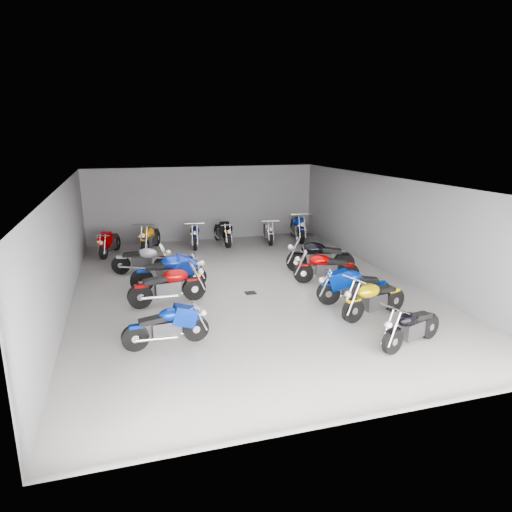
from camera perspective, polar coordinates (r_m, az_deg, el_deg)
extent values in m
plane|color=gray|center=(13.95, -1.25, -4.00)|extent=(14.00, 14.00, 0.00)
cube|color=slate|center=(20.24, -6.58, 6.51)|extent=(10.00, 0.10, 3.20)
cube|color=slate|center=(13.15, -22.81, 0.90)|extent=(0.10, 14.00, 3.20)
cube|color=slate|center=(15.57, 16.78, 3.46)|extent=(0.10, 14.00, 3.20)
cube|color=black|center=(13.26, -1.33, 9.29)|extent=(10.00, 14.00, 0.04)
cube|color=black|center=(13.49, -0.69, -4.63)|extent=(0.32, 0.32, 0.01)
cylinder|color=black|center=(10.49, -7.54, -8.97)|extent=(0.60, 0.17, 0.59)
cylinder|color=black|center=(10.28, -14.87, -9.87)|extent=(0.60, 0.19, 0.59)
cube|color=#2D2D30|center=(10.33, -11.19, -8.96)|extent=(0.62, 0.33, 0.37)
ellipsoid|color=#02208D|center=(10.25, -10.15, -7.32)|extent=(0.66, 0.42, 0.33)
cube|color=black|center=(10.18, -12.90, -7.83)|extent=(0.58, 0.31, 0.17)
cylinder|color=black|center=(12.97, -7.75, -4.06)|extent=(0.68, 0.23, 0.66)
cylinder|color=black|center=(12.63, -14.29, -4.92)|extent=(0.68, 0.25, 0.66)
cube|color=#2D2D30|center=(12.75, -11.00, -4.05)|extent=(0.71, 0.41, 0.42)
ellipsoid|color=#8C0506|center=(12.70, -10.07, -2.50)|extent=(0.76, 0.52, 0.37)
cube|color=black|center=(12.59, -12.53, -2.99)|extent=(0.67, 0.38, 0.19)
cylinder|color=black|center=(13.99, -7.63, -2.57)|extent=(0.70, 0.16, 0.69)
cylinder|color=black|center=(13.89, -14.06, -3.03)|extent=(0.70, 0.18, 0.69)
cube|color=#2D2D30|center=(13.89, -10.85, -2.38)|extent=(0.71, 0.34, 0.43)
ellipsoid|color=#0B269B|center=(13.81, -9.94, -0.94)|extent=(0.75, 0.45, 0.39)
cube|color=black|center=(13.79, -12.35, -1.28)|extent=(0.67, 0.32, 0.20)
cylinder|color=black|center=(15.55, -11.52, -1.10)|extent=(0.63, 0.30, 0.62)
cylinder|color=black|center=(15.89, -16.51, -1.08)|extent=(0.64, 0.32, 0.62)
cube|color=#2D2D30|center=(15.68, -14.07, -0.75)|extent=(0.69, 0.46, 0.39)
ellipsoid|color=#ABABB1|center=(15.55, -13.37, 0.35)|extent=(0.74, 0.56, 0.35)
cube|color=black|center=(15.69, -15.23, 0.21)|extent=(0.65, 0.43, 0.18)
cylinder|color=black|center=(10.24, 16.69, -10.15)|extent=(0.58, 0.30, 0.58)
cylinder|color=black|center=(11.24, 20.81, -8.21)|extent=(0.59, 0.32, 0.58)
cube|color=#2D2D30|center=(10.70, 18.89, -8.69)|extent=(0.64, 0.45, 0.36)
ellipsoid|color=black|center=(10.44, 18.39, -7.53)|extent=(0.70, 0.55, 0.33)
cube|color=black|center=(10.83, 19.90, -7.05)|extent=(0.60, 0.42, 0.16)
cylinder|color=black|center=(11.60, 12.03, -6.67)|extent=(0.65, 0.28, 0.63)
cylinder|color=black|center=(12.58, 16.85, -5.27)|extent=(0.65, 0.30, 0.63)
cube|color=#2D2D30|center=(12.04, 14.57, -5.51)|extent=(0.70, 0.45, 0.40)
ellipsoid|color=#D1B500|center=(11.79, 13.92, -4.27)|extent=(0.75, 0.55, 0.36)
cube|color=black|center=(12.17, 15.70, -3.98)|extent=(0.65, 0.42, 0.18)
cylinder|color=black|center=(12.67, 9.02, -4.63)|extent=(0.65, 0.27, 0.64)
cylinder|color=black|center=(13.05, 15.29, -4.40)|extent=(0.66, 0.29, 0.64)
cube|color=#2D2D30|center=(12.81, 12.23, -4.09)|extent=(0.70, 0.44, 0.40)
ellipsoid|color=#0123A5|center=(12.66, 11.34, -2.75)|extent=(0.75, 0.55, 0.36)
cube|color=black|center=(12.81, 13.68, -2.86)|extent=(0.66, 0.41, 0.18)
cylinder|color=black|center=(14.41, 5.95, -2.13)|extent=(0.64, 0.31, 0.63)
cylinder|color=black|center=(14.61, 11.57, -2.13)|extent=(0.65, 0.33, 0.63)
cube|color=#2D2D30|center=(14.46, 8.79, -1.75)|extent=(0.70, 0.48, 0.40)
ellipsoid|color=#9F0000|center=(14.35, 7.98, -0.54)|extent=(0.76, 0.58, 0.36)
cube|color=black|center=(14.43, 10.08, -0.70)|extent=(0.66, 0.45, 0.18)
cylinder|color=black|center=(15.55, 5.09, -0.69)|extent=(0.71, 0.39, 0.71)
cylinder|color=black|center=(15.65, 10.95, -0.82)|extent=(0.72, 0.41, 0.71)
cube|color=#2D2D30|center=(15.55, 8.04, -0.36)|extent=(0.79, 0.57, 0.44)
ellipsoid|color=black|center=(15.45, 7.19, 0.92)|extent=(0.86, 0.68, 0.40)
cube|color=black|center=(15.50, 9.38, 0.71)|extent=(0.74, 0.53, 0.20)
cylinder|color=black|center=(17.94, -18.51, 0.56)|extent=(0.32, 0.63, 0.63)
cylinder|color=black|center=(19.23, -17.08, 1.60)|extent=(0.34, 0.64, 0.63)
cube|color=#2D2D30|center=(18.56, -17.79, 1.39)|extent=(0.48, 0.70, 0.39)
ellipsoid|color=#AE0001|center=(18.29, -18.09, 2.18)|extent=(0.58, 0.75, 0.35)
cube|color=black|center=(18.79, -17.55, 2.42)|extent=(0.45, 0.65, 0.18)
cylinder|color=black|center=(18.12, -13.70, 1.14)|extent=(0.37, 0.69, 0.68)
cylinder|color=black|center=(19.55, -12.36, 2.21)|extent=(0.39, 0.69, 0.68)
cube|color=#2D2D30|center=(18.81, -13.03, 2.01)|extent=(0.54, 0.76, 0.43)
ellipsoid|color=orange|center=(18.52, -13.29, 2.88)|extent=(0.65, 0.83, 0.38)
cube|color=black|center=(19.07, -12.78, 3.12)|extent=(0.51, 0.71, 0.19)
cylinder|color=black|center=(18.52, -7.62, 1.64)|extent=(0.23, 0.64, 0.62)
cylinder|color=black|center=(19.90, -7.59, 2.57)|extent=(0.25, 0.64, 0.62)
cube|color=#2D2D30|center=(19.19, -7.61, 2.40)|extent=(0.40, 0.67, 0.39)
ellipsoid|color=navy|center=(18.91, -7.65, 3.19)|extent=(0.50, 0.72, 0.35)
cube|color=black|center=(19.44, -7.64, 3.39)|extent=(0.37, 0.63, 0.18)
cylinder|color=black|center=(18.80, -3.54, 2.00)|extent=(0.18, 0.67, 0.66)
cylinder|color=black|center=(20.20, -4.81, 2.88)|extent=(0.20, 0.67, 0.66)
cube|color=#2D2D30|center=(19.47, -4.21, 2.75)|extent=(0.36, 0.69, 0.41)
ellipsoid|color=black|center=(19.20, -4.03, 3.58)|extent=(0.46, 0.73, 0.37)
cube|color=black|center=(19.73, -4.50, 3.75)|extent=(0.33, 0.65, 0.19)
cylinder|color=black|center=(19.18, 1.82, 2.17)|extent=(0.22, 0.60, 0.59)
cylinder|color=black|center=(20.47, 1.26, 2.99)|extent=(0.24, 0.61, 0.59)
cube|color=#2D2D30|center=(19.80, 1.53, 2.86)|extent=(0.38, 0.64, 0.37)
ellipsoid|color=silver|center=(19.55, 1.63, 3.58)|extent=(0.47, 0.68, 0.33)
cube|color=black|center=(20.04, 1.42, 3.76)|extent=(0.35, 0.60, 0.17)
cylinder|color=black|center=(19.56, 5.70, 2.56)|extent=(0.27, 0.74, 0.73)
cylinder|color=black|center=(21.14, 4.73, 3.51)|extent=(0.29, 0.75, 0.73)
cube|color=#2D2D30|center=(20.32, 5.20, 3.37)|extent=(0.46, 0.79, 0.46)
ellipsoid|color=#001D99|center=(20.01, 5.38, 4.25)|extent=(0.58, 0.84, 0.41)
cube|color=black|center=(20.61, 5.01, 4.44)|extent=(0.43, 0.74, 0.21)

